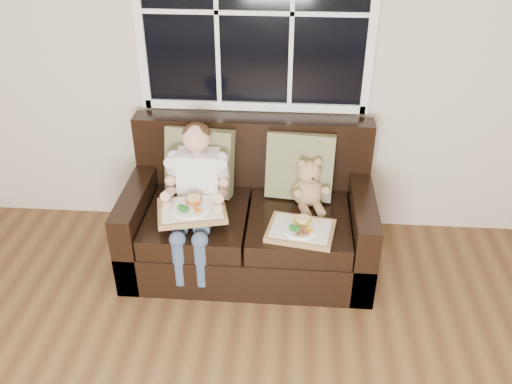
# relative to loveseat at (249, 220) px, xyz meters

# --- Properties ---
(room_walls) EXTENTS (4.52, 5.02, 2.71)m
(room_walls) POSITION_rel_loveseat_xyz_m (0.05, -2.02, 1.28)
(room_walls) COLOR beige
(room_walls) RESTS_ON ground
(window_back) EXTENTS (1.62, 0.04, 1.37)m
(window_back) POSITION_rel_loveseat_xyz_m (0.00, 0.46, 1.34)
(window_back) COLOR black
(window_back) RESTS_ON room_walls
(loveseat) EXTENTS (1.70, 0.92, 0.96)m
(loveseat) POSITION_rel_loveseat_xyz_m (0.00, 0.00, 0.00)
(loveseat) COLOR black
(loveseat) RESTS_ON ground
(pillow_left) EXTENTS (0.51, 0.30, 0.49)m
(pillow_left) POSITION_rel_loveseat_xyz_m (-0.36, 0.15, 0.38)
(pillow_left) COLOR olive
(pillow_left) RESTS_ON loveseat
(pillow_right) EXTENTS (0.49, 0.26, 0.48)m
(pillow_right) POSITION_rel_loveseat_xyz_m (0.34, 0.15, 0.37)
(pillow_right) COLOR olive
(pillow_right) RESTS_ON loveseat
(child) EXTENTS (0.41, 0.61, 0.93)m
(child) POSITION_rel_loveseat_xyz_m (-0.34, -0.12, 0.35)
(child) COLOR silver
(child) RESTS_ON loveseat
(teddy_bear) EXTENTS (0.25, 0.30, 0.37)m
(teddy_bear) POSITION_rel_loveseat_xyz_m (0.40, 0.02, 0.29)
(teddy_bear) COLOR #9A7E51
(teddy_bear) RESTS_ON loveseat
(tray_left) EXTENTS (0.50, 0.43, 0.10)m
(tray_left) POSITION_rel_loveseat_xyz_m (-0.35, -0.29, 0.27)
(tray_left) COLOR #A4804A
(tray_left) RESTS_ON child
(tray_right) EXTENTS (0.47, 0.39, 0.10)m
(tray_right) POSITION_rel_loveseat_xyz_m (0.36, -0.32, 0.17)
(tray_right) COLOR #A4804A
(tray_right) RESTS_ON loveseat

